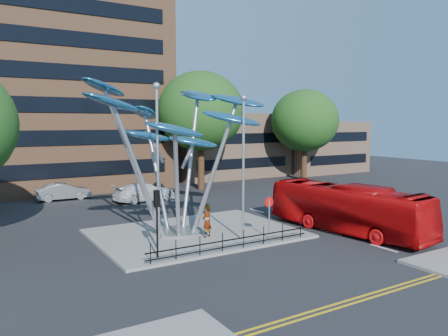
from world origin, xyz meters
TOP-DOWN VIEW (x-y plane):
  - ground at (0.00, 0.00)m, footprint 120.00×120.00m
  - traffic_island at (-1.00, 6.00)m, footprint 12.00×9.00m
  - double_yellow_near at (0.00, -6.00)m, footprint 40.00×0.12m
  - double_yellow_far at (0.00, -6.30)m, footprint 40.00×0.12m
  - brick_tower at (-6.00, 32.00)m, footprint 25.00×15.00m
  - low_building_near at (16.00, 30.00)m, footprint 15.00×8.00m
  - low_building_far at (30.00, 28.00)m, footprint 12.00×8.00m
  - tree_right at (8.00, 22.00)m, footprint 8.80×8.80m
  - tree_far at (22.00, 22.00)m, footprint 8.00×8.00m
  - leaf_sculpture at (-2.07, 6.68)m, footprint 12.72×9.54m
  - street_lamp_left at (-4.50, 3.50)m, footprint 0.36×0.36m
  - street_lamp_right at (0.50, 3.00)m, footprint 0.36×0.36m
  - traffic_light_island at (-5.00, 2.50)m, footprint 0.28×0.18m
  - no_entry_sign_island at (2.00, 2.52)m, footprint 0.60×0.10m
  - pedestrian_railing_front at (-1.00, 1.70)m, footprint 10.00×0.06m
  - red_bus at (7.44, 1.59)m, footprint 3.83×11.16m
  - pedestrian at (-0.96, 4.65)m, footprint 0.81×0.67m
  - parked_car_mid at (-5.50, 22.84)m, footprint 4.64×1.64m
  - parked_car_right at (0.53, 18.59)m, footprint 5.81×2.88m

SIDE VIEW (x-z plane):
  - ground at x=0.00m, z-range 0.00..0.00m
  - double_yellow_near at x=0.00m, z-range 0.00..0.01m
  - double_yellow_far at x=0.00m, z-range 0.00..0.01m
  - traffic_island at x=-1.00m, z-range 0.00..0.15m
  - pedestrian_railing_front at x=-1.00m, z-range 0.05..1.05m
  - parked_car_mid at x=-5.50m, z-range 0.00..1.53m
  - parked_car_right at x=0.53m, z-range 0.00..1.62m
  - pedestrian at x=-0.96m, z-range 0.15..2.04m
  - red_bus at x=7.44m, z-range 0.00..3.05m
  - no_entry_sign_island at x=2.00m, z-range 0.59..3.04m
  - traffic_light_island at x=-5.00m, z-range 0.90..4.33m
  - low_building_far at x=30.00m, z-range 0.00..7.00m
  - low_building_near at x=16.00m, z-range 0.00..8.00m
  - street_lamp_right at x=0.50m, z-range 0.94..9.24m
  - street_lamp_left at x=-4.50m, z-range 0.96..9.76m
  - leaf_sculpture at x=-2.07m, z-range 2.12..11.63m
  - tree_far at x=22.00m, z-range 1.70..12.51m
  - tree_right at x=8.00m, z-range 1.98..14.09m
  - brick_tower at x=-6.00m, z-range 0.00..30.00m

